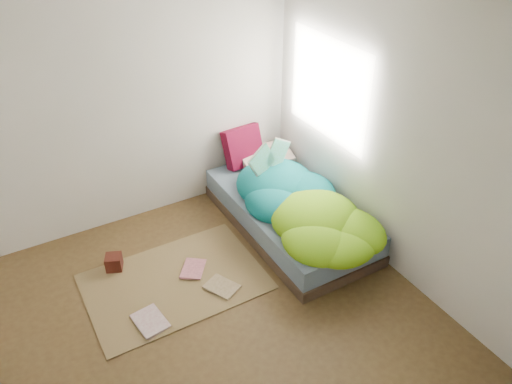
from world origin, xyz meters
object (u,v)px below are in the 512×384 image
Objects in this scene: wooden_box at (114,262)px; pillow_magenta at (243,146)px; bed at (289,214)px; open_book at (271,149)px; floor_book_b at (183,268)px; floor_book_a at (138,328)px.

pillow_magenta is at bearing 19.64° from wooden_box.
pillow_magenta is 1.92m from wooden_box.
bed is 0.73m from open_book.
open_book reaches higher than floor_book_b.
open_book is 1.48m from floor_book_b.
open_book is at bearing 0.65° from wooden_box.
bed is 13.57× the size of wooden_box.
wooden_box is at bearing 170.96° from bed.
bed is 7.20× the size of floor_book_b.
floor_book_b is (-1.24, -0.05, -0.14)m from bed.
floor_book_a is at bearing -93.84° from wooden_box.
floor_book_b is at bearing -176.83° from open_book.
wooden_box is at bearing -174.06° from floor_book_b.
open_book is (-0.05, 0.31, 0.66)m from bed.
floor_book_a is (-1.81, -1.45, -0.54)m from pillow_magenta.
floor_book_a is at bearing -147.96° from pillow_magenta.
pillow_magenta is 1.39× the size of floor_book_a.
floor_book_a is 1.15× the size of floor_book_b.
floor_book_a is (-1.80, -0.85, -0.80)m from open_book.
floor_book_a is 0.78m from floor_book_b.
bed is at bearing -9.04° from wooden_box.
floor_book_b is (-1.19, -0.36, -0.80)m from open_book.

